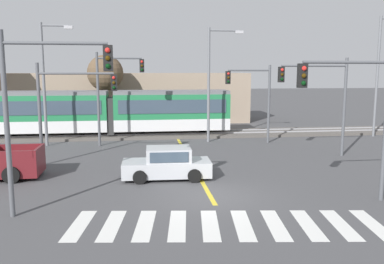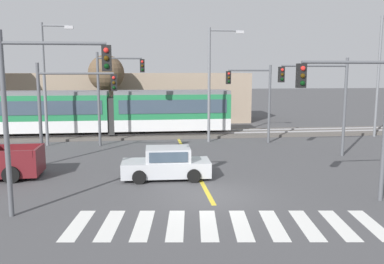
# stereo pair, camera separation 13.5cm
# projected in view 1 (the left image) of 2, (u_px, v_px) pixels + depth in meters

# --- Properties ---
(ground_plane) EXTENTS (200.00, 200.00, 0.00)m
(ground_plane) POSITION_uv_depth(u_px,v_px,m) (210.00, 197.00, 16.75)
(ground_plane) COLOR #474749
(track_bed) EXTENTS (120.00, 4.00, 0.18)m
(track_bed) POSITION_uv_depth(u_px,v_px,m) (176.00, 134.00, 32.69)
(track_bed) COLOR #56514C
(track_bed) RESTS_ON ground
(rail_near) EXTENTS (120.00, 0.08, 0.10)m
(rail_near) POSITION_uv_depth(u_px,v_px,m) (177.00, 134.00, 31.96)
(rail_near) COLOR #939399
(rail_near) RESTS_ON track_bed
(rail_far) EXTENTS (120.00, 0.08, 0.10)m
(rail_far) POSITION_uv_depth(u_px,v_px,m) (175.00, 131.00, 33.37)
(rail_far) COLOR #939399
(rail_far) RESTS_ON track_bed
(light_rail_tram) EXTENTS (18.50, 2.64, 3.43)m
(light_rail_tram) POSITION_uv_depth(u_px,v_px,m) (111.00, 111.00, 31.75)
(light_rail_tram) COLOR silver
(light_rail_tram) RESTS_ON track_bed
(crosswalk_stripe_0) EXTENTS (0.89, 2.85, 0.01)m
(crosswalk_stripe_0) POSITION_uv_depth(u_px,v_px,m) (79.00, 225.00, 13.64)
(crosswalk_stripe_0) COLOR silver
(crosswalk_stripe_0) RESTS_ON ground
(crosswalk_stripe_1) EXTENTS (0.89, 2.85, 0.01)m
(crosswalk_stripe_1) POSITION_uv_depth(u_px,v_px,m) (112.00, 225.00, 13.64)
(crosswalk_stripe_1) COLOR silver
(crosswalk_stripe_1) RESTS_ON ground
(crosswalk_stripe_2) EXTENTS (0.89, 2.85, 0.01)m
(crosswalk_stripe_2) POSITION_uv_depth(u_px,v_px,m) (145.00, 225.00, 13.65)
(crosswalk_stripe_2) COLOR silver
(crosswalk_stripe_2) RESTS_ON ground
(crosswalk_stripe_3) EXTENTS (0.89, 2.85, 0.01)m
(crosswalk_stripe_3) POSITION_uv_depth(u_px,v_px,m) (178.00, 225.00, 13.66)
(crosswalk_stripe_3) COLOR silver
(crosswalk_stripe_3) RESTS_ON ground
(crosswalk_stripe_4) EXTENTS (0.89, 2.85, 0.01)m
(crosswalk_stripe_4) POSITION_uv_depth(u_px,v_px,m) (210.00, 225.00, 13.67)
(crosswalk_stripe_4) COLOR silver
(crosswalk_stripe_4) RESTS_ON ground
(crosswalk_stripe_5) EXTENTS (0.89, 2.85, 0.01)m
(crosswalk_stripe_5) POSITION_uv_depth(u_px,v_px,m) (243.00, 225.00, 13.68)
(crosswalk_stripe_5) COLOR silver
(crosswalk_stripe_5) RESTS_ON ground
(crosswalk_stripe_6) EXTENTS (0.89, 2.85, 0.01)m
(crosswalk_stripe_6) POSITION_uv_depth(u_px,v_px,m) (275.00, 225.00, 13.68)
(crosswalk_stripe_6) COLOR silver
(crosswalk_stripe_6) RESTS_ON ground
(crosswalk_stripe_7) EXTENTS (0.89, 2.85, 0.01)m
(crosswalk_stripe_7) POSITION_uv_depth(u_px,v_px,m) (308.00, 224.00, 13.69)
(crosswalk_stripe_7) COLOR silver
(crosswalk_stripe_7) RESTS_ON ground
(crosswalk_stripe_8) EXTENTS (0.89, 2.85, 0.01)m
(crosswalk_stripe_8) POSITION_uv_depth(u_px,v_px,m) (340.00, 224.00, 13.70)
(crosswalk_stripe_8) COLOR silver
(crosswalk_stripe_8) RESTS_ON ground
(crosswalk_stripe_9) EXTENTS (0.89, 2.85, 0.01)m
(crosswalk_stripe_9) POSITION_uv_depth(u_px,v_px,m) (373.00, 224.00, 13.71)
(crosswalk_stripe_9) COLOR silver
(crosswalk_stripe_9) RESTS_ON ground
(lane_centre_line) EXTENTS (0.20, 15.40, 0.01)m
(lane_centre_line) POSITION_uv_depth(u_px,v_px,m) (191.00, 162.00, 23.19)
(lane_centre_line) COLOR gold
(lane_centre_line) RESTS_ON ground
(sedan_crossing) EXTENTS (4.24, 2.00, 1.52)m
(sedan_crossing) POSITION_uv_depth(u_px,v_px,m) (167.00, 164.00, 19.47)
(sedan_crossing) COLOR #B7BABF
(sedan_crossing) RESTS_ON ground
(traffic_light_near_left) EXTENTS (3.75, 0.38, 6.50)m
(traffic_light_near_left) POSITION_uv_depth(u_px,v_px,m) (41.00, 96.00, 13.97)
(traffic_light_near_left) COLOR #515459
(traffic_light_near_left) RESTS_ON ground
(traffic_light_far_right) EXTENTS (3.25, 0.38, 5.55)m
(traffic_light_far_right) POSITION_uv_depth(u_px,v_px,m) (254.00, 92.00, 28.65)
(traffic_light_far_right) COLOR #515459
(traffic_light_far_right) RESTS_ON ground
(traffic_light_mid_left) EXTENTS (4.25, 0.38, 5.57)m
(traffic_light_mid_left) POSITION_uv_depth(u_px,v_px,m) (68.00, 98.00, 21.99)
(traffic_light_mid_left) COLOR #515459
(traffic_light_mid_left) RESTS_ON ground
(traffic_light_mid_right) EXTENTS (4.25, 0.38, 5.91)m
(traffic_light_mid_right) POSITION_uv_depth(u_px,v_px,m) (322.00, 92.00, 24.04)
(traffic_light_mid_right) COLOR #515459
(traffic_light_mid_right) RESTS_ON ground
(traffic_light_far_left) EXTENTS (3.25, 0.38, 6.39)m
(traffic_light_far_left) POSITION_uv_depth(u_px,v_px,m) (113.00, 85.00, 27.64)
(traffic_light_far_left) COLOR #515459
(traffic_light_far_left) RESTS_ON ground
(traffic_light_near_right) EXTENTS (3.75, 0.38, 5.87)m
(traffic_light_near_right) POSITION_uv_depth(u_px,v_px,m) (357.00, 104.00, 15.55)
(traffic_light_near_right) COLOR #515459
(traffic_light_near_right) RESTS_ON ground
(street_lamp_west) EXTENTS (2.17, 0.28, 8.33)m
(street_lamp_west) POSITION_uv_depth(u_px,v_px,m) (47.00, 77.00, 27.47)
(street_lamp_west) COLOR slate
(street_lamp_west) RESTS_ON ground
(street_lamp_centre) EXTENTS (2.55, 0.28, 8.15)m
(street_lamp_centre) POSITION_uv_depth(u_px,v_px,m) (212.00, 77.00, 29.00)
(street_lamp_centre) COLOR slate
(street_lamp_centre) RESTS_ON ground
(street_lamp_east) EXTENTS (2.56, 0.28, 9.27)m
(street_lamp_east) POSITION_uv_depth(u_px,v_px,m) (381.00, 69.00, 31.42)
(street_lamp_east) COLOR slate
(street_lamp_east) RESTS_ON ground
(bare_tree_west) EXTENTS (3.20, 3.20, 6.55)m
(bare_tree_west) POSITION_uv_depth(u_px,v_px,m) (105.00, 73.00, 35.99)
(bare_tree_west) COLOR brown
(bare_tree_west) RESTS_ON ground
(building_backdrop_far) EXTENTS (26.86, 6.00, 4.92)m
(building_backdrop_far) POSITION_uv_depth(u_px,v_px,m) (114.00, 98.00, 41.21)
(building_backdrop_far) COLOR gray
(building_backdrop_far) RESTS_ON ground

